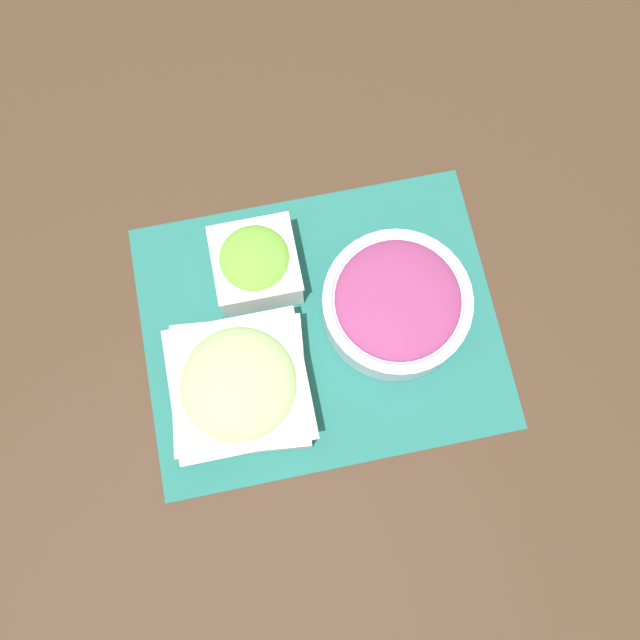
# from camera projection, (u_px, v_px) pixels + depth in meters

# --- Properties ---
(ground_plane) EXTENTS (3.00, 3.00, 0.00)m
(ground_plane) POSITION_uv_depth(u_px,v_px,m) (320.00, 326.00, 0.87)
(ground_plane) COLOR #422D1E
(placemat) EXTENTS (0.49, 0.39, 0.00)m
(placemat) POSITION_uv_depth(u_px,v_px,m) (320.00, 326.00, 0.87)
(placemat) COLOR #236B60
(placemat) RESTS_ON ground_plane
(onion_bowl) EXTENTS (0.20, 0.20, 0.08)m
(onion_bowl) POSITION_uv_depth(u_px,v_px,m) (397.00, 306.00, 0.83)
(onion_bowl) COLOR silver
(onion_bowl) RESTS_ON placemat
(cucumber_bowl) EXTENTS (0.19, 0.19, 0.08)m
(cucumber_bowl) POSITION_uv_depth(u_px,v_px,m) (240.00, 386.00, 0.81)
(cucumber_bowl) COLOR silver
(cucumber_bowl) RESTS_ON placemat
(lettuce_bowl) EXTENTS (0.11, 0.11, 0.08)m
(lettuce_bowl) POSITION_uv_depth(u_px,v_px,m) (256.00, 264.00, 0.85)
(lettuce_bowl) COLOR white
(lettuce_bowl) RESTS_ON placemat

